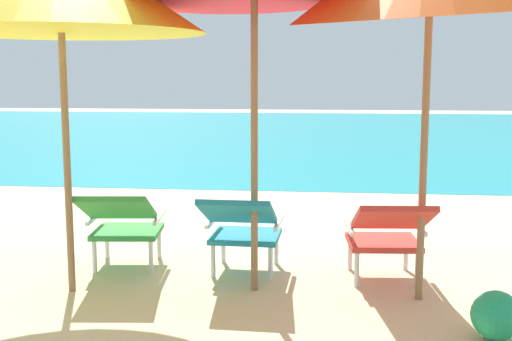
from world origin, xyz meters
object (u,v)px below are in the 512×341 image
(lounge_chair_center, at_px, (242,226))
(lounge_chair_right, at_px, (387,232))
(beach_ball, at_px, (496,315))
(lounge_chair_left, at_px, (123,221))

(lounge_chair_center, distance_m, lounge_chair_right, 1.08)
(lounge_chair_right, distance_m, beach_ball, 1.11)
(lounge_chair_center, relative_size, lounge_chair_right, 0.97)
(lounge_chair_left, xyz_separation_m, beach_ball, (2.57, -1.05, -0.26))
(lounge_chair_center, relative_size, beach_ball, 3.05)
(lounge_chair_right, height_order, beach_ball, lounge_chair_right)
(lounge_chair_left, distance_m, lounge_chair_right, 2.02)
(lounge_chair_right, xyz_separation_m, beach_ball, (0.55, -0.93, -0.26))
(lounge_chair_center, distance_m, beach_ball, 1.93)
(lounge_chair_left, relative_size, lounge_chair_center, 1.04)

